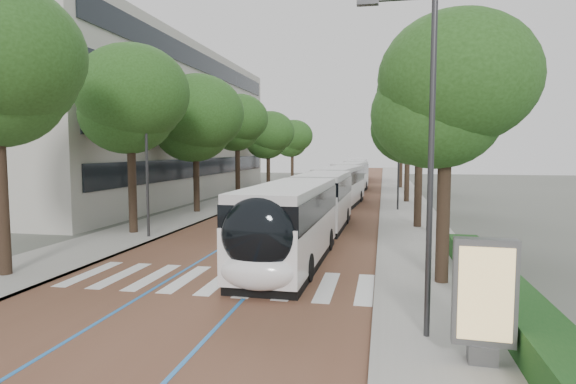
{
  "coord_description": "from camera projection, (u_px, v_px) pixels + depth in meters",
  "views": [
    {
      "loc": [
        5.73,
        -14.59,
        4.55
      ],
      "look_at": [
        0.92,
        9.52,
        2.4
      ],
      "focal_mm": 30.0,
      "sensor_mm": 36.0,
      "label": 1
    }
  ],
  "objects": [
    {
      "name": "ground",
      "position": [
        204.0,
        289.0,
        15.76
      ],
      "size": [
        160.0,
        160.0,
        0.0
      ],
      "primitive_type": "plane",
      "color": "#51544C",
      "rests_on": "ground"
    },
    {
      "name": "road",
      "position": [
        332.0,
        190.0,
        54.84
      ],
      "size": [
        11.0,
        140.0,
        0.02
      ],
      "primitive_type": "cube",
      "color": "brown",
      "rests_on": "ground"
    },
    {
      "name": "sidewalk_left",
      "position": [
        268.0,
        188.0,
        56.3
      ],
      "size": [
        4.0,
        140.0,
        0.12
      ],
      "primitive_type": "cube",
      "color": "gray",
      "rests_on": "ground"
    },
    {
      "name": "sidewalk_right",
      "position": [
        400.0,
        191.0,
        53.37
      ],
      "size": [
        4.0,
        140.0,
        0.12
      ],
      "primitive_type": "cube",
      "color": "gray",
      "rests_on": "ground"
    },
    {
      "name": "kerb_left",
      "position": [
        284.0,
        189.0,
        55.93
      ],
      "size": [
        0.2,
        140.0,
        0.14
      ],
      "primitive_type": "cube",
      "color": "gray",
      "rests_on": "ground"
    },
    {
      "name": "kerb_right",
      "position": [
        382.0,
        190.0,
        53.74
      ],
      "size": [
        0.2,
        140.0,
        0.14
      ],
      "primitive_type": "cube",
      "color": "gray",
      "rests_on": "ground"
    },
    {
      "name": "zebra_crossing",
      "position": [
        220.0,
        281.0,
        16.7
      ],
      "size": [
        10.55,
        3.6,
        0.01
      ],
      "color": "silver",
      "rests_on": "ground"
    },
    {
      "name": "lane_line_left",
      "position": [
        318.0,
        190.0,
        55.15
      ],
      "size": [
        0.12,
        126.0,
        0.01
      ],
      "primitive_type": "cube",
      "color": "#246AB8",
      "rests_on": "road"
    },
    {
      "name": "lane_line_right",
      "position": [
        346.0,
        190.0,
        54.53
      ],
      "size": [
        0.12,
        126.0,
        0.01
      ],
      "primitive_type": "cube",
      "color": "#246AB8",
      "rests_on": "road"
    },
    {
      "name": "office_building",
      "position": [
        118.0,
        124.0,
        46.3
      ],
      "size": [
        18.11,
        40.0,
        14.0
      ],
      "color": "#AEAAA1",
      "rests_on": "ground"
    },
    {
      "name": "hedge",
      "position": [
        500.0,
        289.0,
        13.94
      ],
      "size": [
        1.2,
        14.0,
        0.8
      ],
      "primitive_type": "cube",
      "color": "#164118",
      "rests_on": "sidewalk_right"
    },
    {
      "name": "streetlight_near",
      "position": [
        423.0,
        138.0,
        11.12
      ],
      "size": [
        1.82,
        0.2,
        8.0
      ],
      "color": "#313133",
      "rests_on": "sidewalk_right"
    },
    {
      "name": "streetlight_far",
      "position": [
        396.0,
        146.0,
        35.55
      ],
      "size": [
        1.82,
        0.2,
        8.0
      ],
      "color": "#313133",
      "rests_on": "sidewalk_right"
    },
    {
      "name": "lamp_post_left",
      "position": [
        147.0,
        158.0,
        24.41
      ],
      "size": [
        0.14,
        0.14,
        8.0
      ],
      "primitive_type": "cylinder",
      "color": "#313133",
      "rests_on": "sidewalk_left"
    },
    {
      "name": "trees_left",
      "position": [
        220.0,
        125.0,
        39.46
      ],
      "size": [
        6.48,
        60.65,
        9.67
      ],
      "color": "black",
      "rests_on": "ground"
    },
    {
      "name": "trees_right",
      "position": [
        411.0,
        127.0,
        36.88
      ],
      "size": [
        5.88,
        47.47,
        8.94
      ],
      "color": "black",
      "rests_on": "ground"
    },
    {
      "name": "lead_bus",
      "position": [
        307.0,
        212.0,
        22.67
      ],
      "size": [
        2.91,
        18.45,
        3.2
      ],
      "rotation": [
        0.0,
        0.0,
        -0.02
      ],
      "color": "black",
      "rests_on": "ground"
    },
    {
      "name": "bus_queued_0",
      "position": [
        340.0,
        187.0,
        38.22
      ],
      "size": [
        3.34,
        12.54,
        3.2
      ],
      "rotation": [
        0.0,
        0.0,
        -0.07
      ],
      "color": "white",
      "rests_on": "ground"
    },
    {
      "name": "bus_queued_1",
      "position": [
        350.0,
        178.0,
        50.58
      ],
      "size": [
        3.29,
        12.53,
        3.2
      ],
      "rotation": [
        0.0,
        0.0,
        -0.06
      ],
      "color": "white",
      "rests_on": "ground"
    },
    {
      "name": "bus_queued_2",
      "position": [
        356.0,
        172.0,
        63.19
      ],
      "size": [
        2.63,
        12.42,
        3.2
      ],
      "rotation": [
        0.0,
        0.0,
        0.01
      ],
      "color": "white",
      "rests_on": "ground"
    },
    {
      "name": "bus_queued_3",
      "position": [
        358.0,
        168.0,
        76.7
      ],
      "size": [
        3.11,
        12.5,
        3.2
      ],
      "rotation": [
        0.0,
        0.0,
        0.05
      ],
      "color": "white",
      "rests_on": "ground"
    },
    {
      "name": "ad_panel",
      "position": [
        484.0,
        298.0,
        9.94
      ],
      "size": [
        1.28,
        0.52,
        2.62
      ],
      "rotation": [
        0.0,
        0.0,
        -0.05
      ],
      "color": "#59595B",
      "rests_on": "sidewalk_right"
    }
  ]
}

